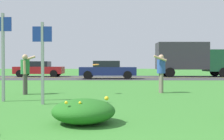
{
  "coord_description": "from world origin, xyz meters",
  "views": [
    {
      "loc": [
        0.88,
        -1.85,
        1.17
      ],
      "look_at": [
        0.83,
        7.81,
        0.97
      ],
      "focal_mm": 44.48,
      "sensor_mm": 36.0,
      "label": 1
    }
  ],
  "objects_px": {
    "frisbee_orange": "(96,65)",
    "car_navy_center_right": "(108,70)",
    "person_catcher_blue_shirt": "(161,70)",
    "box_truck_dark_green": "(191,58)",
    "sign_post_near_path": "(3,48)",
    "sign_post_by_roadside": "(42,54)",
    "car_red_center_left": "(39,69)",
    "person_thrower_green_shirt": "(25,70)"
  },
  "relations": [
    {
      "from": "car_red_center_left",
      "to": "car_navy_center_right",
      "type": "distance_m",
      "value": 7.53
    },
    {
      "from": "frisbee_orange",
      "to": "car_red_center_left",
      "type": "relative_size",
      "value": 0.06
    },
    {
      "from": "person_catcher_blue_shirt",
      "to": "frisbee_orange",
      "type": "relative_size",
      "value": 5.93
    },
    {
      "from": "car_red_center_left",
      "to": "person_catcher_blue_shirt",
      "type": "bearing_deg",
      "value": -58.72
    },
    {
      "from": "person_catcher_blue_shirt",
      "to": "box_truck_dark_green",
      "type": "xyz_separation_m",
      "value": [
        5.35,
        14.79,
        0.86
      ]
    },
    {
      "from": "sign_post_by_roadside",
      "to": "person_thrower_green_shirt",
      "type": "relative_size",
      "value": 1.54
    },
    {
      "from": "car_navy_center_right",
      "to": "box_truck_dark_green",
      "type": "relative_size",
      "value": 0.67
    },
    {
      "from": "person_catcher_blue_shirt",
      "to": "car_navy_center_right",
      "type": "distance_m",
      "value": 11.35
    },
    {
      "from": "car_navy_center_right",
      "to": "person_catcher_blue_shirt",
      "type": "bearing_deg",
      "value": -77.66
    },
    {
      "from": "person_thrower_green_shirt",
      "to": "car_red_center_left",
      "type": "relative_size",
      "value": 0.35
    },
    {
      "from": "car_navy_center_right",
      "to": "car_red_center_left",
      "type": "bearing_deg",
      "value": 150.54
    },
    {
      "from": "person_thrower_green_shirt",
      "to": "frisbee_orange",
      "type": "relative_size",
      "value": 5.88
    },
    {
      "from": "frisbee_orange",
      "to": "car_red_center_left",
      "type": "bearing_deg",
      "value": 112.55
    },
    {
      "from": "frisbee_orange",
      "to": "car_red_center_left",
      "type": "distance_m",
      "value": 16.54
    },
    {
      "from": "sign_post_near_path",
      "to": "sign_post_by_roadside",
      "type": "relative_size",
      "value": 1.16
    },
    {
      "from": "sign_post_by_roadside",
      "to": "car_red_center_left",
      "type": "relative_size",
      "value": 0.53
    },
    {
      "from": "car_navy_center_right",
      "to": "box_truck_dark_green",
      "type": "distance_m",
      "value": 8.68
    },
    {
      "from": "car_red_center_left",
      "to": "box_truck_dark_green",
      "type": "height_order",
      "value": "box_truck_dark_green"
    },
    {
      "from": "person_catcher_blue_shirt",
      "to": "sign_post_by_roadside",
      "type": "bearing_deg",
      "value": -140.86
    },
    {
      "from": "sign_post_near_path",
      "to": "car_red_center_left",
      "type": "bearing_deg",
      "value": 101.55
    },
    {
      "from": "person_catcher_blue_shirt",
      "to": "car_navy_center_right",
      "type": "bearing_deg",
      "value": 102.34
    },
    {
      "from": "sign_post_near_path",
      "to": "sign_post_by_roadside",
      "type": "height_order",
      "value": "sign_post_near_path"
    },
    {
      "from": "sign_post_by_roadside",
      "to": "person_catcher_blue_shirt",
      "type": "relative_size",
      "value": 1.52
    },
    {
      "from": "sign_post_near_path",
      "to": "frisbee_orange",
      "type": "xyz_separation_m",
      "value": [
        2.78,
        2.15,
        -0.52
      ]
    },
    {
      "from": "frisbee_orange",
      "to": "person_thrower_green_shirt",
      "type": "bearing_deg",
      "value": -177.68
    },
    {
      "from": "car_red_center_left",
      "to": "box_truck_dark_green",
      "type": "relative_size",
      "value": 0.67
    },
    {
      "from": "frisbee_orange",
      "to": "car_red_center_left",
      "type": "height_order",
      "value": "car_red_center_left"
    },
    {
      "from": "sign_post_by_roadside",
      "to": "box_truck_dark_green",
      "type": "relative_size",
      "value": 0.36
    },
    {
      "from": "person_thrower_green_shirt",
      "to": "box_truck_dark_green",
      "type": "xyz_separation_m",
      "value": [
        10.73,
        15.38,
        0.87
      ]
    },
    {
      "from": "sign_post_near_path",
      "to": "box_truck_dark_green",
      "type": "distance_m",
      "value": 20.48
    },
    {
      "from": "person_thrower_green_shirt",
      "to": "sign_post_by_roadside",
      "type": "bearing_deg",
      "value": -63.02
    },
    {
      "from": "car_red_center_left",
      "to": "frisbee_orange",
      "type": "bearing_deg",
      "value": -67.45
    },
    {
      "from": "person_catcher_blue_shirt",
      "to": "car_red_center_left",
      "type": "distance_m",
      "value": 17.3
    },
    {
      "from": "sign_post_by_roadside",
      "to": "frisbee_orange",
      "type": "bearing_deg",
      "value": 63.7
    },
    {
      "from": "frisbee_orange",
      "to": "sign_post_near_path",
      "type": "bearing_deg",
      "value": -142.3
    },
    {
      "from": "car_navy_center_right",
      "to": "box_truck_dark_green",
      "type": "bearing_deg",
      "value": 25.47
    },
    {
      "from": "frisbee_orange",
      "to": "car_navy_center_right",
      "type": "xyz_separation_m",
      "value": [
        0.22,
        11.57,
        -0.42
      ]
    },
    {
      "from": "sign_post_near_path",
      "to": "car_navy_center_right",
      "type": "bearing_deg",
      "value": 77.67
    },
    {
      "from": "box_truck_dark_green",
      "to": "sign_post_near_path",
      "type": "bearing_deg",
      "value": -121.73
    },
    {
      "from": "person_thrower_green_shirt",
      "to": "box_truck_dark_green",
      "type": "relative_size",
      "value": 0.23
    },
    {
      "from": "car_navy_center_right",
      "to": "person_thrower_green_shirt",
      "type": "bearing_deg",
      "value": -104.18
    },
    {
      "from": "car_red_center_left",
      "to": "car_navy_center_right",
      "type": "height_order",
      "value": "same"
    }
  ]
}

